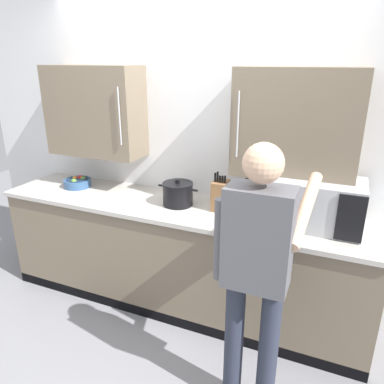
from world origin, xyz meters
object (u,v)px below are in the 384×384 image
(stock_pot, at_px, (178,194))
(fruit_bowl, at_px, (78,182))
(knife_block, at_px, (220,195))
(person_figure, at_px, (257,266))
(thermos_flask, at_px, (249,197))
(microwave_oven, at_px, (312,203))

(stock_pot, xyz_separation_m, fruit_bowl, (-1.02, 0.04, -0.05))
(knife_block, distance_m, person_figure, 0.95)
(thermos_flask, bearing_deg, microwave_oven, 0.62)
(thermos_flask, distance_m, person_figure, 0.83)
(stock_pot, xyz_separation_m, knife_block, (0.34, 0.03, 0.03))
(microwave_oven, distance_m, knife_block, 0.67)
(microwave_oven, bearing_deg, knife_block, 178.31)
(stock_pot, height_order, person_figure, person_figure)
(fruit_bowl, bearing_deg, thermos_flask, -0.93)
(knife_block, xyz_separation_m, person_figure, (0.48, -0.81, -0.04))
(stock_pot, bearing_deg, fruit_bowl, 177.98)
(stock_pot, relative_size, thermos_flask, 1.20)
(microwave_oven, bearing_deg, thermos_flask, -179.38)
(thermos_flask, bearing_deg, knife_block, 173.76)
(microwave_oven, height_order, person_figure, person_figure)
(knife_block, bearing_deg, microwave_oven, -1.69)
(knife_block, relative_size, fruit_bowl, 1.28)
(stock_pot, bearing_deg, knife_block, 5.80)
(stock_pot, relative_size, person_figure, 0.21)
(fruit_bowl, bearing_deg, stock_pot, -2.02)
(knife_block, xyz_separation_m, fruit_bowl, (-1.37, 0.00, -0.08))
(microwave_oven, bearing_deg, stock_pot, -179.15)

